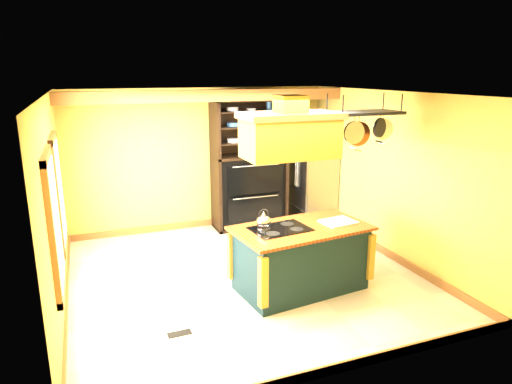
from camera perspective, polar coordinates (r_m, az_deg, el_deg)
floor at (r=6.99m, az=-1.42°, el=-10.49°), size 5.00×5.00×0.00m
ceiling at (r=6.32m, az=-1.58°, el=12.22°), size 5.00×5.00×0.00m
wall_back at (r=8.87m, az=-6.92°, el=4.08°), size 5.00×0.02×2.70m
wall_front at (r=4.36m, az=9.64°, el=-7.43°), size 5.00×0.02×2.70m
wall_left at (r=6.19m, az=-23.88°, el=-1.82°), size 0.02×5.00×2.70m
wall_right at (r=7.70m, az=16.33°, el=1.95°), size 0.02×5.00×2.70m
ceiling_beam at (r=7.95m, az=-5.75°, el=11.89°), size 5.00×0.15×0.20m
window_near at (r=5.41m, az=-23.89°, el=-3.56°), size 0.06×1.06×1.56m
window_far at (r=6.76m, az=-23.44°, el=-0.01°), size 0.06×1.06×1.56m
kitchen_island at (r=6.47m, az=5.57°, el=-8.14°), size 1.97×1.25×1.11m
range_hood at (r=5.93m, az=4.27°, el=7.39°), size 1.27×0.72×0.80m
pot_rack at (r=6.47m, az=13.24°, el=8.71°), size 1.09×0.51×0.72m
refrigerator at (r=9.19m, az=7.11°, el=0.87°), size 0.71×0.83×1.62m
hutch at (r=8.94m, az=-0.92°, el=1.68°), size 1.42×0.64×2.51m
floor_register at (r=5.68m, az=-9.55°, el=-17.04°), size 0.28×0.13×0.01m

